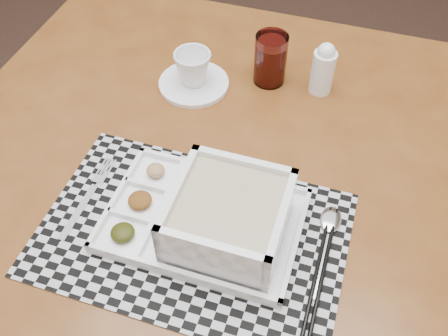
{
  "coord_description": "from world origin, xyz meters",
  "views": [
    {
      "loc": [
        0.85,
        -1.22,
        1.52
      ],
      "look_at": [
        0.69,
        -0.7,
        0.89
      ],
      "focal_mm": 40.0,
      "sensor_mm": 36.0,
      "label": 1
    }
  ],
  "objects": [
    {
      "name": "floor",
      "position": [
        0.0,
        0.0,
        0.0
      ],
      "size": [
        5.0,
        5.0,
        0.0
      ],
      "primitive_type": "plane",
      "color": "#2F1D17",
      "rests_on": "ground"
    },
    {
      "name": "dining_table",
      "position": [
        0.66,
        -0.67,
        0.74
      ],
      "size": [
        1.1,
        1.1,
        0.82
      ],
      "color": "#54290F",
      "rests_on": "ground"
    },
    {
      "name": "placemat",
      "position": [
        0.67,
        -0.8,
        0.82
      ],
      "size": [
        0.5,
        0.33,
        0.0
      ],
      "primitive_type": "cube",
      "rotation": [
        0.0,
        0.0,
        -0.0
      ],
      "color": "#B0B0B8",
      "rests_on": "dining_table"
    },
    {
      "name": "serving_tray",
      "position": [
        0.71,
        -0.79,
        0.87
      ],
      "size": [
        0.32,
        0.22,
        0.1
      ],
      "color": "white",
      "rests_on": "placemat"
    },
    {
      "name": "fork",
      "position": [
        0.47,
        -0.78,
        0.83
      ],
      "size": [
        0.02,
        0.19,
        0.0
      ],
      "color": "silver",
      "rests_on": "placemat"
    },
    {
      "name": "spoon",
      "position": [
        0.88,
        -0.72,
        0.83
      ],
      "size": [
        0.04,
        0.18,
        0.01
      ],
      "color": "silver",
      "rests_on": "placemat"
    },
    {
      "name": "chopsticks",
      "position": [
        0.88,
        -0.81,
        0.83
      ],
      "size": [
        0.02,
        0.24,
        0.01
      ],
      "color": "black",
      "rests_on": "placemat"
    },
    {
      "name": "saucer",
      "position": [
        0.54,
        -0.45,
        0.83
      ],
      "size": [
        0.15,
        0.15,
        0.01
      ],
      "primitive_type": "cylinder",
      "color": "white",
      "rests_on": "dining_table"
    },
    {
      "name": "cup",
      "position": [
        0.54,
        -0.45,
        0.87
      ],
      "size": [
        0.09,
        0.09,
        0.07
      ],
      "primitive_type": "imported",
      "rotation": [
        0.0,
        0.0,
        -0.2
      ],
      "color": "white",
      "rests_on": "saucer"
    },
    {
      "name": "juice_glass",
      "position": [
        0.69,
        -0.38,
        0.87
      ],
      "size": [
        0.07,
        0.07,
        0.11
      ],
      "color": "white",
      "rests_on": "dining_table"
    },
    {
      "name": "creamer_bottle",
      "position": [
        0.8,
        -0.38,
        0.88
      ],
      "size": [
        0.05,
        0.05,
        0.12
      ],
      "color": "white",
      "rests_on": "dining_table"
    }
  ]
}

